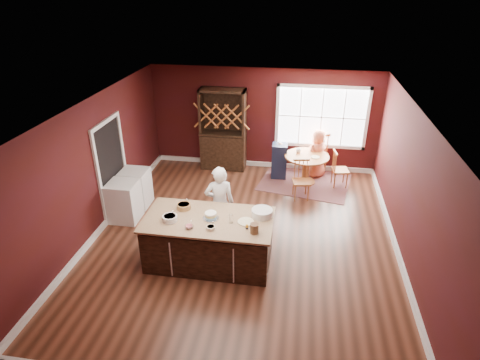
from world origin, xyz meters
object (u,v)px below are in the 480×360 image
chair_north (318,151)px  dryer (136,188)px  dining_table (306,163)px  layer_cake (211,216)px  chair_south (301,180)px  baker (220,204)px  seated_woman (318,154)px  high_chair (279,160)px  toddler (278,146)px  hutch (223,130)px  kitchen_island (209,241)px  chair_east (340,169)px  washer (124,201)px

chair_north → dryer: (-4.12, -2.58, -0.11)m
dining_table → layer_cake: 3.88m
dining_table → chair_north: chair_north is taller
chair_south → chair_north: (0.39, 1.69, 0.06)m
layer_cake → dryer: (-2.17, 1.75, -0.55)m
layer_cake → baker: bearing=90.0°
seated_woman → dryer: bearing=-9.9°
chair_north → high_chair: bearing=4.4°
toddler → dryer: toddler is taller
dining_table → hutch: size_ratio=0.51×
baker → toddler: bearing=-121.9°
chair_north → dryer: 4.87m
chair_north → seated_woman: seated_woman is taller
kitchen_island → chair_east: size_ratio=2.41×
chair_south → high_chair: size_ratio=1.00×
dining_table → high_chair: high_chair is taller
high_chair → chair_north: bearing=30.9°
toddler → washer: bearing=-138.6°
kitchen_island → high_chair: bearing=74.7°
dining_table → chair_south: size_ratio=1.16×
chair_east → seated_woman: size_ratio=0.75×
high_chair → layer_cake: bearing=-106.5°
kitchen_island → high_chair: high_chair is taller
chair_north → seated_woman: bearing=59.7°
washer → dining_table: bearing=31.7°
baker → seated_woman: size_ratio=1.24×
toddler → washer: 4.12m
layer_cake → chair_south: (1.56, 2.64, -0.50)m
seated_woman → hutch: size_ratio=0.58×
kitchen_island → baker: (0.04, 0.76, 0.35)m
chair_south → chair_north: 1.74m
high_chair → dryer: high_chair is taller
chair_south → chair_north: size_ratio=0.88×
chair_south → kitchen_island: bearing=-131.3°
chair_east → dryer: 4.97m
chair_east → washer: (-4.68, -2.32, -0.04)m
layer_cake → hutch: (-0.57, 4.05, 0.12)m
chair_south → high_chair: same height
kitchen_island → baker: baker is taller
seated_woman → chair_east: bearing=102.1°
chair_south → washer: size_ratio=1.09×
toddler → hutch: size_ratio=0.12×
baker → chair_north: baker is taller
washer → dryer: size_ratio=1.02×
kitchen_island → seated_woman: 4.40m
kitchen_island → dryer: kitchen_island is taller
seated_woman → dining_table: bearing=19.7°
layer_cake → hutch: bearing=98.1°
dining_table → seated_woman: size_ratio=0.87×
layer_cake → chair_east: layer_cake is taller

